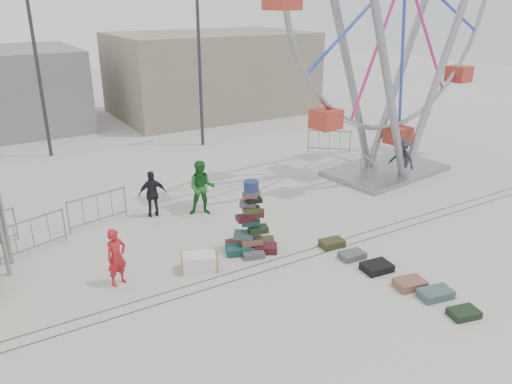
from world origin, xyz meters
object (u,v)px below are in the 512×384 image
suitcase_tower (251,231)px  pedestrian_grey (402,159)px  steamer_trunk (199,262)px  barricade_dummy_b (33,235)px  barricade_wheel_front (368,172)px  pedestrian_green (202,188)px  pedestrian_black (153,194)px  pedestrian_red (116,257)px  lamp_post_right (201,54)px  barricade_dummy_c (98,209)px  lamp_post_left (39,59)px  barricade_wheel_back (329,141)px

suitcase_tower → pedestrian_grey: bearing=37.7°
steamer_trunk → barricade_dummy_b: bearing=159.1°
barricade_dummy_b → barricade_wheel_front: 12.37m
pedestrian_green → steamer_trunk: bearing=-90.8°
pedestrian_green → pedestrian_grey: size_ratio=1.09×
barricade_dummy_b → barricade_wheel_front: (12.34, -0.78, 0.00)m
pedestrian_black → pedestrian_grey: size_ratio=0.93×
pedestrian_red → barricade_dummy_b: bearing=99.7°
lamp_post_right → steamer_trunk: 13.39m
barricade_dummy_c → pedestrian_red: 4.00m
lamp_post_left → suitcase_tower: bearing=-76.3°
barricade_dummy_c → suitcase_tower: bearing=-62.9°
pedestrian_black → pedestrian_grey: (9.98, -1.71, 0.06)m
barricade_wheel_front → pedestrian_green: bearing=108.8°
barricade_wheel_back → pedestrian_black: pedestrian_black is taller
barricade_wheel_back → pedestrian_green: bearing=-116.6°
barricade_wheel_back → pedestrian_black: bearing=-123.4°
barricade_dummy_b → pedestrian_red: bearing=-80.1°
barricade_dummy_c → steamer_trunk: bearing=-82.5°
pedestrian_green → barricade_dummy_b: bearing=-153.9°
barricade_wheel_front → pedestrian_grey: size_ratio=1.15×
lamp_post_left → suitcase_tower: 14.06m
pedestrian_black → suitcase_tower: bearing=123.8°
barricade_wheel_back → lamp_post_right: bearing=176.8°
barricade_wheel_front → lamp_post_left: bearing=68.4°
pedestrian_black → pedestrian_grey: pedestrian_grey is taller
steamer_trunk → barricade_dummy_b: size_ratio=0.49×
barricade_wheel_back → suitcase_tower: bearing=-100.8°
barricade_dummy_c → pedestrian_grey: 11.95m
lamp_post_right → steamer_trunk: lamp_post_right is taller
lamp_post_left → barricade_dummy_b: size_ratio=4.00×
pedestrian_green → pedestrian_grey: (8.46, -1.02, -0.08)m
barricade_dummy_b → barricade_dummy_c: (2.13, 0.97, 0.00)m
barricade_wheel_front → barricade_wheel_back: (1.56, 4.40, 0.00)m
barricade_dummy_c → pedestrian_grey: bearing=-21.8°
barricade_wheel_front → lamp_post_right: bearing=44.5°
lamp_post_left → pedestrian_grey: (11.60, -10.98, -3.61)m
steamer_trunk → pedestrian_black: 4.18m
suitcase_tower → pedestrian_grey: suitcase_tower is taller
barricade_wheel_front → pedestrian_green: (-6.90, 0.80, 0.40)m
pedestrian_red → pedestrian_black: pedestrian_black is taller
suitcase_tower → pedestrian_green: size_ratio=1.15×
barricade_dummy_b → barricade_wheel_front: size_ratio=1.00×
suitcase_tower → barricade_wheel_back: suitcase_tower is taller
steamer_trunk → pedestrian_green: pedestrian_green is taller
suitcase_tower → pedestrian_red: size_ratio=1.41×
lamp_post_right → barricade_dummy_b: bearing=-139.4°
suitcase_tower → lamp_post_right: bearing=94.5°
lamp_post_left → pedestrian_grey: 16.37m
barricade_dummy_b → pedestrian_green: bearing=-18.2°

